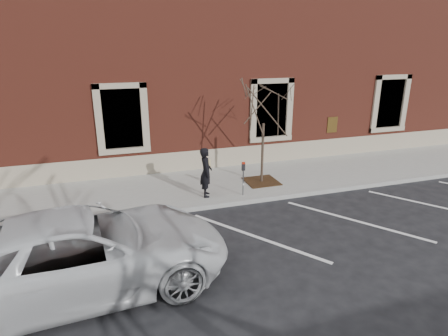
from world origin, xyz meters
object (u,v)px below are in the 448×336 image
object	(u,v)px
white_truck	(83,252)
parking_meter	(243,172)
man	(206,172)
sapling	(264,107)

from	to	relation	value
white_truck	parking_meter	bearing A→B (deg)	-59.27
man	parking_meter	xyz separation A→B (m)	(1.20, -0.33, -0.03)
parking_meter	man	bearing A→B (deg)	151.04
parking_meter	white_truck	distance (m)	6.04
parking_meter	sapling	world-z (taller)	sapling
man	white_truck	distance (m)	5.34
man	sapling	bearing A→B (deg)	-61.90
sapling	white_truck	world-z (taller)	sapling
parking_meter	sapling	distance (m)	2.48
man	white_truck	size ratio (longest dim) A/B	0.27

